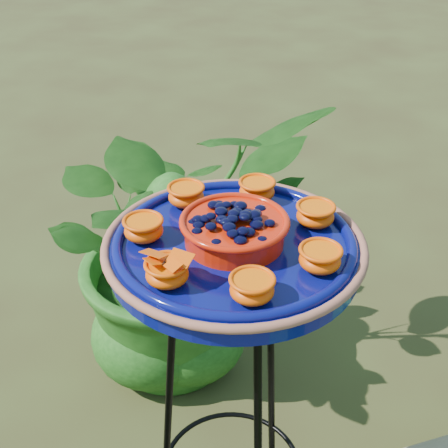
{
  "coord_description": "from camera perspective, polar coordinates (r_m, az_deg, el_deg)",
  "views": [
    {
      "loc": [
        0.12,
        -0.88,
        1.58
      ],
      "look_at": [
        -0.17,
        0.04,
        0.97
      ],
      "focal_mm": 50.0,
      "sensor_mm": 36.0,
      "label": 1
    }
  ],
  "objects": [
    {
      "name": "shrub_back_left",
      "position": [
        2.01,
        -4.61,
        -1.25
      ],
      "size": [
        1.12,
        1.14,
        0.96
      ],
      "primitive_type": "imported",
      "rotation": [
        0.0,
        0.0,
        0.9
      ],
      "color": "#194813",
      "rests_on": "ground"
    },
    {
      "name": "feeder_dish",
      "position": [
        1.13,
        0.94,
        -1.78
      ],
      "size": [
        0.6,
        0.6,
        0.11
      ],
      "rotation": [
        0.0,
        0.0,
        -0.39
      ],
      "color": "#070C59",
      "rests_on": "tripod_stand"
    },
    {
      "name": "tripod_stand",
      "position": [
        1.39,
        0.8,
        -15.53
      ],
      "size": [
        0.43,
        0.43,
        0.91
      ],
      "rotation": [
        0.0,
        0.0,
        -0.39
      ],
      "color": "black",
      "rests_on": "ground"
    }
  ]
}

